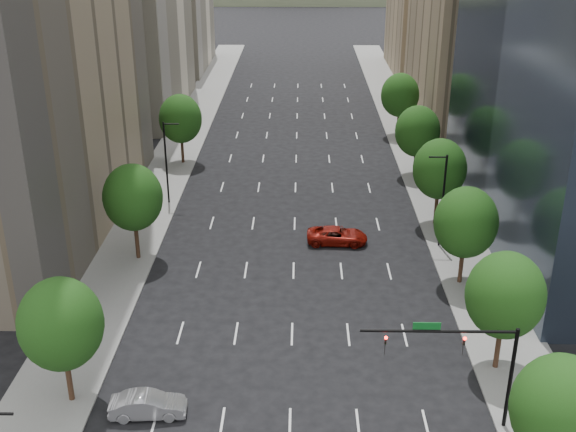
{
  "coord_description": "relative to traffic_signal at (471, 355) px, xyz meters",
  "views": [
    {
      "loc": [
        0.51,
        -4.37,
        28.95
      ],
      "look_at": [
        -0.36,
        43.57,
        8.0
      ],
      "focal_mm": 43.95,
      "sensor_mm": 36.0,
      "label": 1
    }
  ],
  "objects": [
    {
      "name": "sidewalk_left",
      "position": [
        -26.03,
        30.0,
        -5.1
      ],
      "size": [
        6.0,
        200.0,
        0.15
      ],
      "primitive_type": "cube",
      "color": "slate",
      "rests_on": "ground"
    },
    {
      "name": "sidewalk_right",
      "position": [
        4.97,
        30.0,
        -5.1
      ],
      "size": [
        6.0,
        200.0,
        0.15
      ],
      "primitive_type": "cube",
      "color": "slate",
      "rests_on": "ground"
    },
    {
      "name": "filler_left",
      "position": [
        -35.53,
        106.0,
        3.83
      ],
      "size": [
        14.0,
        26.0,
        18.0
      ],
      "primitive_type": "cube",
      "color": "beige",
      "rests_on": "ground"
    },
    {
      "name": "parking_tan_right",
      "position": [
        14.47,
        70.0,
        9.83
      ],
      "size": [
        14.0,
        30.0,
        30.0
      ],
      "primitive_type": "cube",
      "color": "#8C7759",
      "rests_on": "ground"
    },
    {
      "name": "filler_right",
      "position": [
        14.47,
        103.0,
        2.83
      ],
      "size": [
        14.0,
        26.0,
        16.0
      ],
      "primitive_type": "cube",
      "color": "#8C7759",
      "rests_on": "ground"
    },
    {
      "name": "tree_right_0",
      "position": [
        3.47,
        -5.0,
        0.22
      ],
      "size": [
        5.2,
        5.2,
        8.39
      ],
      "color": "#382316",
      "rests_on": "ground"
    },
    {
      "name": "tree_right_1",
      "position": [
        3.47,
        6.0,
        0.58
      ],
      "size": [
        5.2,
        5.2,
        8.75
      ],
      "color": "#382316",
      "rests_on": "ground"
    },
    {
      "name": "tree_right_2",
      "position": [
        3.47,
        18.0,
        0.43
      ],
      "size": [
        5.2,
        5.2,
        8.61
      ],
      "color": "#382316",
      "rests_on": "ground"
    },
    {
      "name": "tree_right_3",
      "position": [
        3.47,
        30.0,
        0.72
      ],
      "size": [
        5.2,
        5.2,
        8.89
      ],
      "color": "#382316",
      "rests_on": "ground"
    },
    {
      "name": "tree_right_4",
      "position": [
        3.47,
        44.0,
        0.29
      ],
      "size": [
        5.2,
        5.2,
        8.46
      ],
      "color": "#382316",
      "rests_on": "ground"
    },
    {
      "name": "tree_right_5",
      "position": [
        3.47,
        60.0,
        0.58
      ],
      "size": [
        5.2,
        5.2,
        8.75
      ],
      "color": "#382316",
      "rests_on": "ground"
    },
    {
      "name": "tree_left_0",
      "position": [
        -24.53,
        2.0,
        0.58
      ],
      "size": [
        5.2,
        5.2,
        8.75
      ],
      "color": "#382316",
      "rests_on": "ground"
    },
    {
      "name": "tree_left_1",
      "position": [
        -24.53,
        22.0,
        0.79
      ],
      "size": [
        5.2,
        5.2,
        8.97
      ],
      "color": "#382316",
      "rests_on": "ground"
    },
    {
      "name": "tree_left_2",
      "position": [
        -24.53,
        48.0,
        0.5
      ],
      "size": [
        5.2,
        5.2,
        8.68
      ],
      "color": "#382316",
      "rests_on": "ground"
    },
    {
      "name": "streetlight_rn",
      "position": [
        2.91,
        25.0,
        -0.33
      ],
      "size": [
        1.7,
        0.2,
        9.0
      ],
      "color": "black",
      "rests_on": "ground"
    },
    {
      "name": "streetlight_ln",
      "position": [
        -23.96,
        35.0,
        -0.33
      ],
      "size": [
        1.7,
        0.2,
        9.0
      ],
      "color": "black",
      "rests_on": "ground"
    },
    {
      "name": "traffic_signal",
      "position": [
        0.0,
        0.0,
        0.0
      ],
      "size": [
        9.12,
        0.4,
        7.38
      ],
      "color": "black",
      "rests_on": "ground"
    },
    {
      "name": "car_silver",
      "position": [
        -19.33,
        0.69,
        -4.39
      ],
      "size": [
        4.83,
        1.98,
        1.56
      ],
      "primitive_type": "imported",
      "rotation": [
        0.0,
        0.0,
        1.64
      ],
      "color": "gray",
      "rests_on": "ground"
    },
    {
      "name": "car_red_far",
      "position": [
        -6.49,
        25.57,
        -4.38
      ],
      "size": [
        5.78,
        2.83,
        1.58
      ],
      "primitive_type": "imported",
      "rotation": [
        0.0,
        0.0,
        1.53
      ],
      "color": "maroon",
      "rests_on": "ground"
    }
  ]
}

